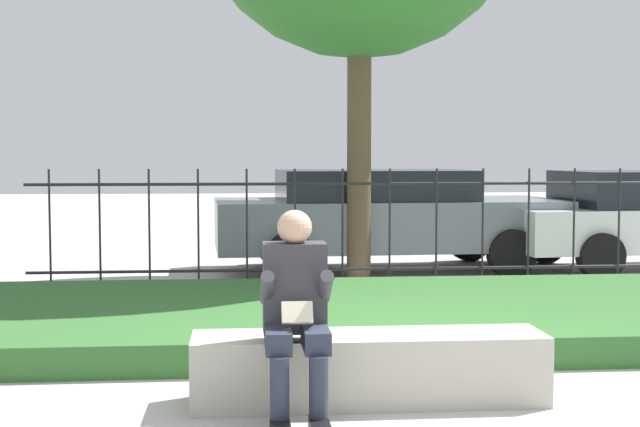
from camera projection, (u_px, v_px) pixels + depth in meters
The scene contains 6 objects.
ground_plane at pixel (420, 401), 5.67m from camera, with size 60.00×60.00×0.00m, color #B2AFA8.
stone_bench at pixel (369, 372), 5.63m from camera, with size 2.23×0.50×0.44m.
person_seated_reader at pixel (296, 306), 5.27m from camera, with size 0.42×0.73×1.24m.
grass_berm at pixel (368, 316), 8.00m from camera, with size 8.93×3.30×0.24m.
iron_fence at pixel (343, 229), 9.94m from camera, with size 6.93×0.03×1.41m.
car_parked_center at pixel (384, 216), 11.97m from camera, with size 4.67×2.17×1.36m.
Camera 1 is at (-1.14, -5.50, 1.58)m, focal length 50.00 mm.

